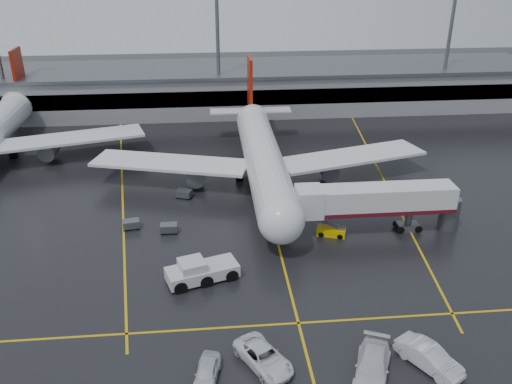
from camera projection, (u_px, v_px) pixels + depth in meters
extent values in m
plane|color=black|center=(270.00, 213.00, 68.71)|extent=(220.00, 220.00, 0.00)
cube|color=gold|center=(270.00, 213.00, 68.71)|extent=(0.25, 90.00, 0.02)
cube|color=gold|center=(298.00, 323.00, 48.90)|extent=(60.00, 0.25, 0.02)
cube|color=gold|center=(122.00, 187.00, 75.99)|extent=(9.99, 69.35, 0.02)
cube|color=gold|center=(382.00, 177.00, 79.26)|extent=(7.57, 69.64, 0.02)
cube|color=gray|center=(243.00, 89.00, 110.23)|extent=(120.00, 18.00, 8.00)
cube|color=black|center=(246.00, 98.00, 102.09)|extent=(120.00, 0.40, 3.00)
cube|color=#595B60|center=(242.00, 68.00, 108.40)|extent=(122.00, 19.00, 0.60)
cylinder|color=#595B60|center=(218.00, 53.00, 100.78)|extent=(0.70, 0.70, 25.00)
cylinder|color=#595B60|center=(448.00, 49.00, 104.64)|extent=(0.70, 0.70, 25.00)
cylinder|color=silver|center=(263.00, 160.00, 74.13)|extent=(5.20, 36.00, 5.20)
sphere|color=silver|center=(281.00, 221.00, 57.92)|extent=(5.20, 5.20, 5.20)
cone|color=silver|center=(251.00, 112.00, 92.78)|extent=(4.94, 8.00, 4.94)
cube|color=#921605|center=(250.00, 82.00, 91.59)|extent=(0.50, 5.50, 8.50)
cube|color=silver|center=(251.00, 111.00, 92.70)|extent=(14.00, 3.00, 0.25)
cube|color=silver|center=(170.00, 163.00, 75.15)|extent=(22.80, 11.83, 0.40)
cube|color=silver|center=(351.00, 156.00, 77.38)|extent=(22.80, 11.83, 0.40)
cylinder|color=#595B60|center=(196.00, 174.00, 75.15)|extent=(2.60, 4.50, 2.60)
cylinder|color=#595B60|center=(328.00, 169.00, 76.78)|extent=(2.60, 4.50, 2.60)
cylinder|color=#595B60|center=(277.00, 233.00, 61.98)|extent=(0.56, 0.56, 2.00)
cylinder|color=#595B60|center=(239.00, 173.00, 77.92)|extent=(0.56, 0.56, 2.00)
cylinder|color=#595B60|center=(283.00, 172.00, 78.47)|extent=(0.56, 0.56, 2.00)
cylinder|color=black|center=(277.00, 237.00, 62.22)|extent=(0.40, 1.10, 1.10)
cylinder|color=black|center=(239.00, 176.00, 78.11)|extent=(1.00, 1.40, 1.40)
cylinder|color=black|center=(283.00, 174.00, 78.66)|extent=(1.00, 1.40, 1.40)
cone|color=silver|center=(22.00, 99.00, 99.98)|extent=(4.94, 8.00, 4.94)
cube|color=#921605|center=(18.00, 72.00, 98.79)|extent=(0.50, 5.50, 8.50)
cube|color=silver|center=(22.00, 98.00, 99.89)|extent=(14.00, 3.00, 0.25)
cube|color=silver|center=(72.00, 138.00, 84.58)|extent=(22.80, 11.83, 0.40)
cylinder|color=#595B60|center=(49.00, 149.00, 83.98)|extent=(2.60, 4.50, 2.60)
cylinder|color=#595B60|center=(13.00, 152.00, 85.66)|extent=(0.56, 0.56, 2.00)
cylinder|color=black|center=(14.00, 155.00, 85.85)|extent=(1.00, 1.40, 1.40)
cube|color=silver|center=(378.00, 199.00, 62.46)|extent=(18.00, 3.20, 3.00)
cube|color=#510D18|center=(377.00, 208.00, 63.02)|extent=(18.00, 3.30, 0.50)
cube|color=silver|center=(309.00, 202.00, 61.76)|extent=(3.00, 3.40, 3.30)
cylinder|color=#595B60|center=(408.00, 219.00, 64.04)|extent=(0.80, 0.80, 3.00)
cube|color=#595B60|center=(407.00, 227.00, 64.49)|extent=(2.60, 1.60, 0.90)
cylinder|color=#595B60|center=(449.00, 213.00, 64.26)|extent=(2.40, 2.40, 4.00)
cylinder|color=black|center=(398.00, 227.00, 64.40)|extent=(0.90, 1.80, 0.90)
cylinder|color=black|center=(416.00, 226.00, 64.59)|extent=(0.90, 1.80, 0.90)
cube|color=silver|center=(202.00, 272.00, 54.80)|extent=(7.85, 5.00, 1.25)
cube|color=silver|center=(192.00, 265.00, 53.99)|extent=(3.14, 3.14, 1.04)
cube|color=black|center=(192.00, 265.00, 53.99)|extent=(2.83, 2.83, 0.94)
cylinder|color=black|center=(177.00, 281.00, 54.00)|extent=(2.24, 3.39, 1.36)
cylinder|color=black|center=(202.00, 275.00, 54.96)|extent=(2.24, 3.39, 1.36)
cylinder|color=black|center=(227.00, 269.00, 55.92)|extent=(2.24, 3.39, 1.36)
cube|color=#E9C100|center=(331.00, 231.00, 63.31)|extent=(3.60, 2.38, 1.02)
cube|color=#595B60|center=(332.00, 224.00, 62.89)|extent=(3.31, 1.81, 1.16)
cylinder|color=black|center=(322.00, 232.00, 63.64)|extent=(1.12, 1.70, 0.65)
cylinder|color=black|center=(340.00, 234.00, 63.18)|extent=(1.12, 1.70, 0.65)
imported|color=white|center=(264.00, 357.00, 43.75)|extent=(5.25, 6.47, 1.64)
imported|color=silver|center=(372.00, 366.00, 42.66)|extent=(4.89, 6.94, 1.87)
imported|color=silver|center=(429.00, 357.00, 43.55)|extent=(4.82, 5.97, 1.91)
imported|color=silver|center=(207.00, 372.00, 42.29)|extent=(2.62, 4.69, 1.51)
cube|color=#595B60|center=(169.00, 228.00, 63.84)|extent=(2.01, 1.32, 0.90)
cylinder|color=black|center=(162.00, 233.00, 63.53)|extent=(0.40, 0.20, 0.40)
cylinder|color=black|center=(176.00, 233.00, 63.65)|extent=(0.40, 0.20, 0.40)
cylinder|color=black|center=(163.00, 229.00, 64.43)|extent=(0.40, 0.20, 0.40)
cylinder|color=black|center=(176.00, 229.00, 64.55)|extent=(0.40, 0.20, 0.40)
cube|color=#595B60|center=(131.00, 224.00, 64.71)|extent=(2.20, 1.63, 0.90)
cylinder|color=black|center=(125.00, 230.00, 64.28)|extent=(0.40, 0.20, 0.40)
cylinder|color=black|center=(138.00, 228.00, 64.67)|extent=(0.40, 0.20, 0.40)
cylinder|color=black|center=(125.00, 226.00, 65.15)|extent=(0.40, 0.20, 0.40)
cylinder|color=black|center=(138.00, 224.00, 65.54)|extent=(0.40, 0.20, 0.40)
cube|color=#595B60|center=(184.00, 193.00, 72.51)|extent=(2.34, 1.95, 0.90)
cylinder|color=black|center=(177.00, 197.00, 72.48)|extent=(0.40, 0.20, 0.40)
cylinder|color=black|center=(188.00, 199.00, 72.07)|extent=(0.40, 0.20, 0.40)
cylinder|color=black|center=(180.00, 194.00, 73.35)|extent=(0.40, 0.20, 0.40)
cylinder|color=black|center=(191.00, 196.00, 72.94)|extent=(0.40, 0.20, 0.40)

